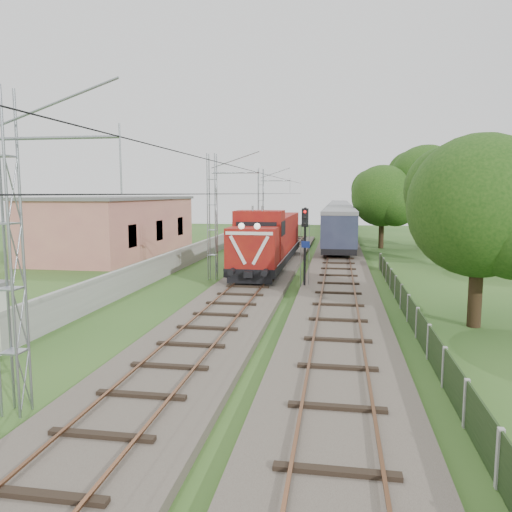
# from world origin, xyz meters

# --- Properties ---
(ground) EXTENTS (140.00, 140.00, 0.00)m
(ground) POSITION_xyz_m (0.00, 0.00, 0.00)
(ground) COLOR #284D1D
(ground) RESTS_ON ground
(track_main) EXTENTS (4.20, 70.00, 0.45)m
(track_main) POSITION_xyz_m (0.00, 7.00, 0.18)
(track_main) COLOR #6B6054
(track_main) RESTS_ON ground
(track_side) EXTENTS (4.20, 80.00, 0.45)m
(track_side) POSITION_xyz_m (5.00, 20.00, 0.18)
(track_side) COLOR #6B6054
(track_side) RESTS_ON ground
(catenary) EXTENTS (3.31, 70.00, 8.00)m
(catenary) POSITION_xyz_m (-2.95, 12.00, 4.05)
(catenary) COLOR gray
(catenary) RESTS_ON ground
(boundary_wall) EXTENTS (0.25, 40.00, 1.50)m
(boundary_wall) POSITION_xyz_m (-6.50, 12.00, 0.75)
(boundary_wall) COLOR #9E9E99
(boundary_wall) RESTS_ON ground
(station_building) EXTENTS (8.40, 20.40, 5.22)m
(station_building) POSITION_xyz_m (-15.00, 24.00, 2.63)
(station_building) COLOR tan
(station_building) RESTS_ON ground
(fence) EXTENTS (0.12, 32.00, 1.20)m
(fence) POSITION_xyz_m (8.00, 3.00, 0.60)
(fence) COLOR black
(fence) RESTS_ON ground
(locomotive) EXTENTS (3.00, 17.12, 4.35)m
(locomotive) POSITION_xyz_m (0.00, 16.92, 2.24)
(locomotive) COLOR black
(locomotive) RESTS_ON ground
(coach_rake) EXTENTS (2.99, 66.63, 3.45)m
(coach_rake) POSITION_xyz_m (5.00, 54.17, 2.49)
(coach_rake) COLOR black
(coach_rake) RESTS_ON ground
(signal_post) EXTENTS (0.50, 0.41, 4.74)m
(signal_post) POSITION_xyz_m (3.08, 9.28, 3.26)
(signal_post) COLOR black
(signal_post) RESTS_ON ground
(tree_a) EXTENTS (6.12, 5.83, 7.94)m
(tree_a) POSITION_xyz_m (10.66, 2.60, 4.95)
(tree_a) COLOR #372616
(tree_a) RESTS_ON ground
(tree_b) EXTENTS (6.30, 6.00, 8.16)m
(tree_b) POSITION_xyz_m (13.76, 19.99, 5.09)
(tree_b) COLOR #372616
(tree_b) RESTS_ON ground
(tree_c) EXTENTS (6.45, 6.14, 8.36)m
(tree_c) POSITION_xyz_m (9.30, 32.75, 5.21)
(tree_c) COLOR #372616
(tree_c) RESTS_ON ground
(tree_d) EXTENTS (8.05, 7.67, 10.44)m
(tree_d) POSITION_xyz_m (13.78, 34.65, 6.51)
(tree_d) COLOR #372616
(tree_d) RESTS_ON ground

